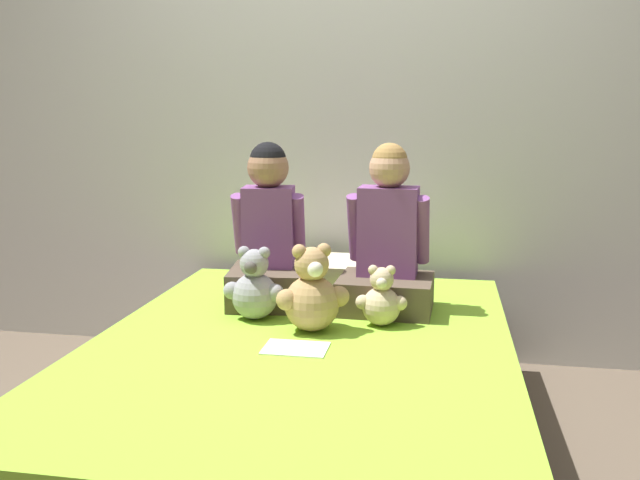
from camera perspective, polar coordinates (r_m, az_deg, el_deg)
The scene contains 10 objects.
ground_plane at distance 2.50m, azimuth -1.50°, elevation -17.68°, with size 14.00×14.00×0.00m, color brown.
wall_behind_bed at distance 3.29m, azimuth 2.38°, elevation 11.70°, with size 8.00×0.06×2.50m.
bed at distance 2.41m, azimuth -1.53°, elevation -13.22°, with size 1.43×1.94×0.43m.
child_on_left at distance 2.72m, azimuth -4.37°, elevation 0.21°, with size 0.33×0.35×0.65m.
child_on_right at distance 2.64m, azimuth 5.70°, elevation -0.43°, with size 0.37×0.32×0.65m.
teddy_bear_held_by_left_child at distance 2.54m, azimuth -5.54°, elevation -4.10°, with size 0.23×0.17×0.28m.
teddy_bear_held_by_right_child at distance 2.46m, azimuth 5.19°, elevation -5.07°, with size 0.19×0.14×0.22m.
teddy_bear_between_children at distance 2.39m, azimuth -0.69°, elevation -4.61°, with size 0.25×0.20×0.31m.
pillow_at_headboard at distance 3.05m, azimuth 1.42°, elevation -2.72°, with size 0.59×0.34×0.11m.
sign_card at distance 2.24m, azimuth -1.97°, elevation -9.10°, with size 0.21×0.15×0.00m.
Camera 1 is at (0.46, -2.16, 1.19)m, focal length 38.00 mm.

